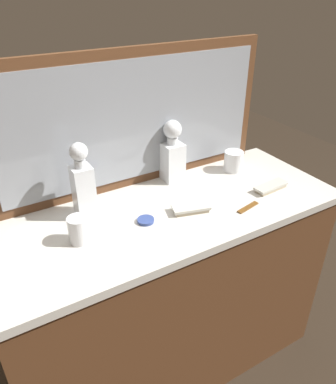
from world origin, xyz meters
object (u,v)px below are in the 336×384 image
Objects in this scene: silver_brush_left at (271,187)px; crystal_tumbler_far_right at (79,231)px; crystal_decanter_center at (83,187)px; porcelain_dish at (146,220)px; crystal_decanter_rear at (172,157)px; crystal_tumbler_rear at (233,162)px; tortoiseshell_comb at (248,207)px; silver_brush_far_right at (191,208)px.

crystal_tumbler_far_right is at bearing 175.02° from silver_brush_left.
crystal_tumbler_far_right is (-0.08, -0.15, -0.07)m from crystal_decanter_center.
crystal_tumbler_far_right is 1.50× the size of porcelain_dish.
crystal_decanter_rear is at bearing 10.15° from crystal_decanter_center.
crystal_decanter_center is 0.18m from crystal_tumbler_far_right.
silver_brush_left is 2.54× the size of porcelain_dish.
crystal_decanter_center is at bearing -179.52° from crystal_tumbler_rear.
crystal_tumbler_far_right is at bearing 168.19° from tortoiseshell_comb.
silver_brush_far_right is at bearing -8.04° from porcelain_dish.
silver_brush_far_right reaches higher than porcelain_dish.
silver_brush_far_right is at bearing -105.90° from crystal_decanter_rear.
porcelain_dish is at bearing 171.96° from silver_brush_far_right.
porcelain_dish is at bearing 162.74° from tortoiseshell_comb.
crystal_tumbler_far_right reaches higher than crystal_tumbler_rear.
porcelain_dish is at bearing -2.80° from crystal_tumbler_far_right.
crystal_tumbler_rear reaches higher than porcelain_dish.
crystal_decanter_center is at bearing 62.86° from crystal_tumbler_far_right.
silver_brush_far_right is (0.43, -0.04, -0.03)m from crystal_tumbler_far_right.
crystal_tumbler_far_right is 1.01× the size of crystal_tumbler_rear.
crystal_decanter_rear reaches higher than porcelain_dish.
crystal_tumbler_far_right reaches higher than silver_brush_left.
silver_brush_far_right is 1.40× the size of tortoiseshell_comb.
crystal_decanter_center is 2.60× the size of tortoiseshell_comb.
crystal_decanter_center reaches higher than crystal_decanter_rear.
silver_brush_left is (0.74, -0.22, -0.10)m from crystal_decanter_center.
crystal_decanter_center reaches higher than silver_brush_far_right.
crystal_tumbler_rear is 0.83× the size of tortoiseshell_comb.
silver_brush_left is at bearing 19.09° from tortoiseshell_comb.
crystal_tumbler_rear reaches higher than silver_brush_far_right.
crystal_decanter_center is at bearing 163.45° from silver_brush_left.
crystal_tumbler_rear reaches higher than silver_brush_left.
crystal_decanter_rear is 0.30m from crystal_tumbler_rear.
crystal_decanter_center is 1.86× the size of silver_brush_far_right.
crystal_decanter_rear is at bearing 136.28° from silver_brush_left.
tortoiseshell_comb is at bearing -26.69° from crystal_decanter_center.
crystal_decanter_center reaches higher than crystal_tumbler_far_right.
crystal_decanter_center is 4.62× the size of porcelain_dish.
porcelain_dish is 0.56× the size of tortoiseshell_comb.
tortoiseshell_comb is at bearing -160.91° from silver_brush_left.
tortoiseshell_comb is (0.39, -0.12, -0.00)m from porcelain_dish.
crystal_tumbler_rear is (0.71, 0.01, -0.07)m from crystal_decanter_center.
crystal_decanter_center is 3.12× the size of crystal_tumbler_rear.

